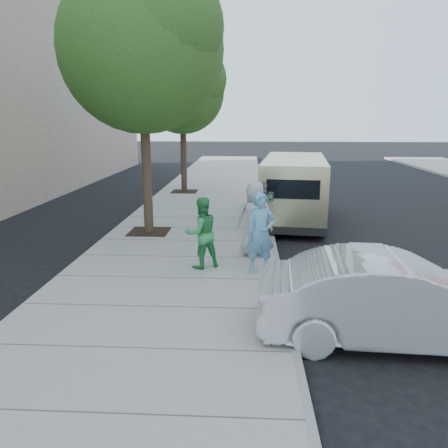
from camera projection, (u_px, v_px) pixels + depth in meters
The scene contains 12 objects.
ground at pixel (219, 263), 10.94m from camera, with size 120.00×120.00×0.00m, color black.
sidewalk at pixel (179, 259), 10.97m from camera, with size 5.00×60.00×0.15m, color gray.
curb_face at pixel (277, 261), 10.84m from camera, with size 0.12×60.00×0.16m, color gray.
tree_near at pixel (143, 43), 12.08m from camera, with size 4.62×4.60×7.53m.
tree_far at pixel (183, 87), 19.61m from camera, with size 3.92×3.80×6.49m.
parking_meter at pixel (268, 206), 11.89m from camera, with size 0.31×0.18×1.44m.
van at pixel (294, 188), 15.21m from camera, with size 2.62×6.14×2.21m.
sedan at pixel (395, 300), 6.92m from camera, with size 1.52×4.35×1.43m, color silver.
person_officer at pixel (261, 233), 9.65m from camera, with size 0.66×0.43×1.81m, color #5BA0C3.
person_green_shirt at pixel (202, 233), 9.98m from camera, with size 0.80×0.63×1.65m, color green.
person_gray_shirt at pixel (255, 219), 10.89m from camera, with size 0.91×0.60×1.87m, color #A7A7AA.
person_striped_polo at pixel (265, 208), 12.75m from camera, with size 0.97×0.40×1.66m, color gray.
Camera 1 is at (0.68, -10.38, 3.52)m, focal length 35.00 mm.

